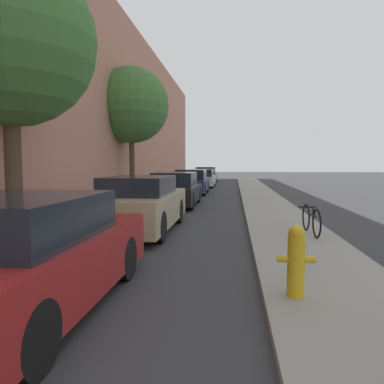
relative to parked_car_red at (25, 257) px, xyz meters
name	(u,v)px	position (x,y,z in m)	size (l,w,h in m)	color
ground_plane	(196,207)	(0.93, 10.52, -0.67)	(120.00, 120.00, 0.00)	#333335
sidewalk_left	(126,205)	(-1.97, 10.52, -0.61)	(2.00, 52.00, 0.12)	gray
sidewalk_right	(269,207)	(3.83, 10.52, -0.61)	(2.00, 52.00, 0.12)	gray
building_facade_left	(92,93)	(-3.32, 10.52, 3.94)	(0.70, 52.00, 9.22)	tan
parked_car_red	(25,257)	(0.00, 0.00, 0.00)	(1.81, 4.12, 1.40)	black
parked_car_champagne	(141,204)	(0.05, 5.23, 0.03)	(1.74, 4.42, 1.44)	black
parked_car_black	(175,190)	(0.04, 10.90, -0.01)	(1.81, 4.36, 1.40)	black
parked_car_navy	(192,182)	(0.03, 16.87, 0.00)	(1.80, 4.11, 1.41)	black
parked_car_silver	(201,178)	(0.05, 22.99, -0.03)	(1.91, 4.56, 1.34)	black
parked_car_grey	(206,175)	(-0.07, 29.18, 0.01)	(1.88, 4.41, 1.42)	black
street_tree_near	(8,40)	(-2.33, 3.46, 3.71)	(3.69, 3.69, 6.13)	#4C3A2B
street_tree_far	(131,105)	(-2.39, 12.97, 3.82)	(3.57, 3.57, 6.17)	#4C3A2B
fire_hydrant	(296,260)	(3.22, 0.56, -0.09)	(0.46, 0.21, 0.90)	gold
bicycle	(311,220)	(4.25, 4.71, -0.21)	(0.44, 1.60, 0.65)	black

